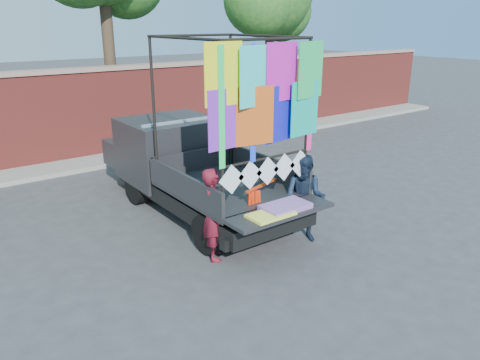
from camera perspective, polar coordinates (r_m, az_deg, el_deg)
ground at (r=8.76m, az=-0.07°, el=-7.18°), size 90.00×90.00×0.00m
brick_wall at (r=14.35m, az=-17.05°, el=7.93°), size 30.00×0.45×2.61m
curb at (r=13.99m, az=-15.57°, el=2.46°), size 30.00×1.20×0.12m
pickup_truck at (r=10.15m, az=-6.92°, el=1.92°), size 2.28×5.73×3.61m
woman at (r=7.79m, az=-3.21°, el=-4.19°), size 0.61×0.69×1.60m
man at (r=8.51m, az=7.88°, el=-2.24°), size 0.92×0.98×1.61m
streamer_bundle at (r=7.97m, az=2.14°, el=-1.97°), size 0.82×0.27×0.59m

